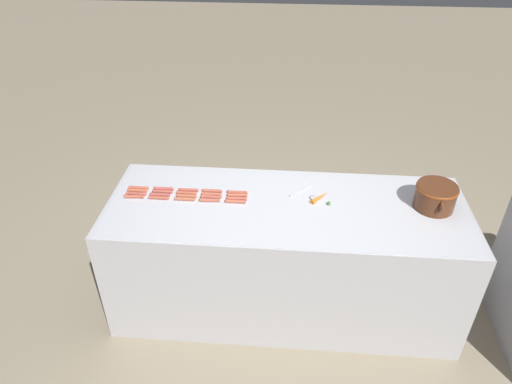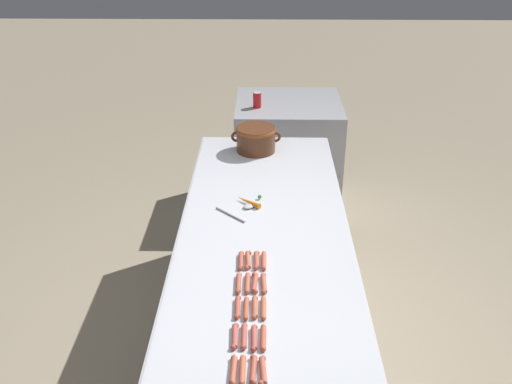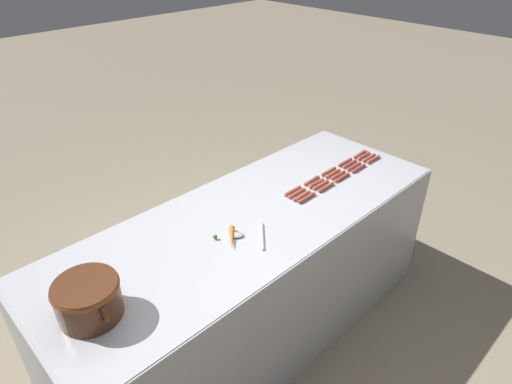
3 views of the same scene
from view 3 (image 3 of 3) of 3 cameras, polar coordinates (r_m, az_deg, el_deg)
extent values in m
plane|color=gray|center=(3.02, -0.55, -17.26)|extent=(20.00, 20.00, 0.00)
cube|color=#BCBCC1|center=(2.70, -0.60, -10.99)|extent=(0.89, 2.41, 0.90)
cube|color=silver|center=(2.41, -0.65, -3.10)|extent=(0.87, 2.36, 0.00)
cylinder|color=#BC5940|center=(3.06, 14.95, 4.11)|extent=(0.03, 0.12, 0.02)
sphere|color=#BC5940|center=(3.11, 15.54, 4.47)|extent=(0.02, 0.02, 0.02)
sphere|color=#BC5940|center=(3.01, 14.35, 3.74)|extent=(0.02, 0.02, 0.02)
cylinder|color=#B65247|center=(2.92, 13.14, 3.01)|extent=(0.03, 0.12, 0.02)
sphere|color=#B65247|center=(2.97, 13.85, 3.37)|extent=(0.02, 0.02, 0.02)
sphere|color=#B65247|center=(2.88, 12.42, 2.63)|extent=(0.02, 0.02, 0.02)
cylinder|color=#B44F3E|center=(2.80, 11.09, 1.86)|extent=(0.03, 0.12, 0.02)
sphere|color=#B44F3E|center=(2.84, 11.84, 2.27)|extent=(0.02, 0.02, 0.02)
sphere|color=#B44F3E|center=(2.75, 10.31, 1.44)|extent=(0.02, 0.02, 0.02)
cylinder|color=#B15641|center=(2.68, 9.07, 0.63)|extent=(0.03, 0.12, 0.02)
sphere|color=#B15641|center=(2.72, 9.88, 1.08)|extent=(0.02, 0.02, 0.02)
sphere|color=#B15641|center=(2.63, 8.23, 0.16)|extent=(0.02, 0.02, 0.02)
cylinder|color=#B1503F|center=(2.56, 6.61, -0.75)|extent=(0.03, 0.12, 0.02)
sphere|color=#B1503F|center=(2.60, 7.51, -0.26)|extent=(0.02, 0.02, 0.02)
sphere|color=#B1503F|center=(2.52, 5.69, -1.25)|extent=(0.02, 0.02, 0.02)
cylinder|color=#BD5D41|center=(3.08, 14.44, 4.32)|extent=(0.02, 0.12, 0.02)
sphere|color=#BD5D41|center=(3.12, 15.06, 4.66)|extent=(0.02, 0.02, 0.02)
sphere|color=#BD5D41|center=(3.03, 13.80, 3.97)|extent=(0.02, 0.02, 0.02)
cylinder|color=#B15142|center=(2.94, 12.57, 3.25)|extent=(0.02, 0.12, 0.02)
sphere|color=#B15142|center=(2.99, 13.25, 3.63)|extent=(0.02, 0.02, 0.02)
sphere|color=#B15142|center=(2.89, 11.86, 2.87)|extent=(0.02, 0.02, 0.02)
cylinder|color=#B2563E|center=(2.82, 10.59, 2.17)|extent=(0.02, 0.12, 0.02)
sphere|color=#B2563E|center=(2.86, 11.32, 2.58)|extent=(0.02, 0.02, 0.02)
sphere|color=#B2563E|center=(2.77, 9.83, 1.75)|extent=(0.02, 0.02, 0.02)
cylinder|color=#B65B44|center=(2.69, 8.39, 0.93)|extent=(0.02, 0.12, 0.02)
sphere|color=#B65B44|center=(2.74, 9.19, 1.38)|extent=(0.02, 0.02, 0.02)
sphere|color=#B65B44|center=(2.65, 7.58, 0.46)|extent=(0.02, 0.02, 0.02)
cylinder|color=#BE5D44|center=(2.57, 5.98, -0.49)|extent=(0.03, 0.12, 0.02)
sphere|color=#BE5D44|center=(2.61, 6.93, -0.03)|extent=(0.02, 0.02, 0.02)
sphere|color=#BE5D44|center=(2.54, 5.01, -0.97)|extent=(0.02, 0.02, 0.02)
cylinder|color=#B35242|center=(3.09, 13.79, 4.56)|extent=(0.03, 0.12, 0.02)
sphere|color=#B35242|center=(3.14, 14.37, 4.91)|extent=(0.02, 0.02, 0.02)
sphere|color=#B35242|center=(3.04, 13.20, 4.19)|extent=(0.02, 0.02, 0.02)
cylinder|color=#B24F46|center=(2.96, 12.04, 3.57)|extent=(0.03, 0.12, 0.02)
sphere|color=#B24F46|center=(3.01, 12.75, 3.93)|extent=(0.02, 0.02, 0.02)
sphere|color=#B24F46|center=(2.92, 11.32, 3.20)|extent=(0.02, 0.02, 0.02)
cylinder|color=#B85D42|center=(2.83, 9.92, 2.38)|extent=(0.03, 0.12, 0.02)
sphere|color=#B85D42|center=(2.87, 10.68, 2.77)|extent=(0.02, 0.02, 0.02)
sphere|color=#B85D42|center=(2.79, 9.13, 1.97)|extent=(0.02, 0.02, 0.02)
cylinder|color=#B25543|center=(2.71, 7.82, 1.15)|extent=(0.03, 0.12, 0.02)
sphere|color=#B25543|center=(2.75, 8.55, 1.63)|extent=(0.02, 0.02, 0.02)
sphere|color=#B25543|center=(2.67, 7.06, 0.66)|extent=(0.02, 0.02, 0.02)
cylinder|color=#B85644|center=(2.59, 5.33, -0.16)|extent=(0.03, 0.12, 0.02)
sphere|color=#B85644|center=(2.63, 6.24, 0.31)|extent=(0.02, 0.02, 0.02)
sphere|color=#B85644|center=(2.56, 4.38, -0.64)|extent=(0.02, 0.02, 0.02)
cylinder|color=#B25642|center=(3.11, 13.34, 4.79)|extent=(0.03, 0.12, 0.02)
sphere|color=#B25642|center=(3.15, 14.04, 5.10)|extent=(0.02, 0.02, 0.02)
sphere|color=#B25642|center=(3.07, 12.63, 4.47)|extent=(0.02, 0.02, 0.02)
cylinder|color=#B0533D|center=(2.98, 11.45, 3.81)|extent=(0.02, 0.12, 0.02)
sphere|color=#B0533D|center=(3.03, 12.12, 4.18)|extent=(0.02, 0.02, 0.02)
sphere|color=#B0533D|center=(2.94, 10.77, 3.42)|extent=(0.02, 0.02, 0.02)
cylinder|color=#B25E40|center=(2.85, 9.38, 2.67)|extent=(0.02, 0.12, 0.02)
sphere|color=#B25E40|center=(2.90, 10.12, 3.07)|extent=(0.02, 0.02, 0.02)
sphere|color=#B25E40|center=(2.81, 8.62, 2.25)|extent=(0.02, 0.02, 0.02)
cylinder|color=#B15943|center=(2.73, 7.22, 1.49)|extent=(0.03, 0.12, 0.02)
sphere|color=#B15943|center=(2.77, 8.08, 1.90)|extent=(0.02, 0.02, 0.02)
sphere|color=#B15943|center=(2.69, 6.34, 1.07)|extent=(0.02, 0.02, 0.02)
cylinder|color=#BA5740|center=(2.61, 4.83, 0.14)|extent=(0.02, 0.12, 0.02)
sphere|color=#BA5740|center=(2.65, 5.71, 0.62)|extent=(0.02, 0.02, 0.02)
sphere|color=#BA5740|center=(2.58, 3.93, -0.36)|extent=(0.02, 0.02, 0.02)
cylinder|color=#562D19|center=(1.93, -20.89, -12.88)|extent=(0.26, 0.26, 0.17)
torus|color=brown|center=(1.89, -21.29, -11.39)|extent=(0.27, 0.27, 0.03)
torus|color=#562D19|center=(1.83, -19.18, -14.72)|extent=(0.07, 0.02, 0.07)
torus|color=#562D19|center=(2.02, -22.60, -10.52)|extent=(0.07, 0.02, 0.07)
cylinder|color=#B7B7BC|center=(2.25, 0.87, -5.74)|extent=(0.17, 0.16, 0.01)
ellipsoid|color=#B7B7BC|center=(2.26, -2.50, -5.58)|extent=(0.08, 0.09, 0.02)
cone|color=orange|center=(2.23, -3.15, -5.92)|extent=(0.15, 0.14, 0.03)
sphere|color=#387F2D|center=(2.24, -5.32, -5.80)|extent=(0.02, 0.02, 0.02)
camera|label=1|loc=(4.19, -30.64, 34.13)|focal=32.62mm
camera|label=2|loc=(4.17, 30.05, 30.53)|focal=39.93mm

